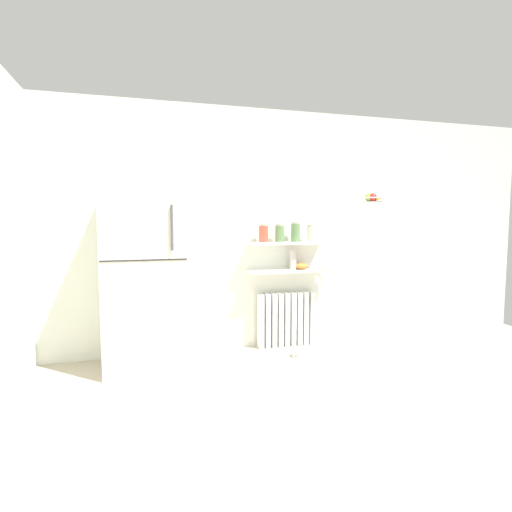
{
  "coord_description": "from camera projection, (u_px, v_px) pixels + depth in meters",
  "views": [
    {
      "loc": [
        -1.2,
        -2.25,
        1.41
      ],
      "look_at": [
        -0.1,
        1.6,
        1.05
      ],
      "focal_mm": 28.35,
      "sensor_mm": 36.0,
      "label": 1
    }
  ],
  "objects": [
    {
      "name": "hanging_fruit_basket",
      "position": [
        371.0,
        198.0,
        4.21
      ],
      "size": [
        0.29,
        0.29,
        0.1
      ],
      "color": "#B2B2B7"
    },
    {
      "name": "pet_food_bowl",
      "position": [
        299.0,
        354.0,
        4.18
      ],
      "size": [
        0.16,
        0.16,
        0.05
      ],
      "primitive_type": "cylinder",
      "color": "#B7B7BC",
      "rests_on": "ground_plane"
    },
    {
      "name": "radiator",
      "position": [
        286.0,
        319.0,
        4.52
      ],
      "size": [
        0.65,
        0.12,
        0.6
      ],
      "color": "white",
      "rests_on": "ground_plane"
    },
    {
      "name": "back_wall",
      "position": [
        253.0,
        230.0,
        4.46
      ],
      "size": [
        7.04,
        0.1,
        2.6
      ],
      "primitive_type": "cube",
      "color": "silver",
      "rests_on": "ground_plane"
    },
    {
      "name": "refrigerator",
      "position": [
        145.0,
        279.0,
        3.82
      ],
      "size": [
        0.75,
        0.67,
        1.7
      ],
      "color": "silver",
      "rests_on": "ground_plane"
    },
    {
      "name": "wall_shelf_lower",
      "position": [
        287.0,
        271.0,
        4.44
      ],
      "size": [
        0.88,
        0.22,
        0.02
      ],
      "primitive_type": "cube",
      "color": "white"
    },
    {
      "name": "wall_shelf_upper",
      "position": [
        288.0,
        243.0,
        4.41
      ],
      "size": [
        0.88,
        0.22,
        0.02
      ],
      "primitive_type": "cube",
      "color": "white"
    },
    {
      "name": "shelf_bowl",
      "position": [
        301.0,
        266.0,
        4.48
      ],
      "size": [
        0.16,
        0.16,
        0.07
      ],
      "primitive_type": "ellipsoid",
      "color": "orange",
      "rests_on": "wall_shelf_lower"
    },
    {
      "name": "storage_jar_0",
      "position": [
        264.0,
        233.0,
        4.33
      ],
      "size": [
        0.1,
        0.1,
        0.19
      ],
      "color": "#C64C38",
      "rests_on": "wall_shelf_upper"
    },
    {
      "name": "vase",
      "position": [
        293.0,
        260.0,
        4.45
      ],
      "size": [
        0.08,
        0.08,
        0.21
      ],
      "primitive_type": "cylinder",
      "color": "#B2ADA8",
      "rests_on": "wall_shelf_lower"
    },
    {
      "name": "storage_jar_2",
      "position": [
        296.0,
        232.0,
        4.43
      ],
      "size": [
        0.1,
        0.1,
        0.21
      ],
      "color": "#5B7F4C",
      "rests_on": "wall_shelf_upper"
    },
    {
      "name": "storage_jar_1",
      "position": [
        280.0,
        233.0,
        4.38
      ],
      "size": [
        0.1,
        0.1,
        0.19
      ],
      "color": "#5B7F4C",
      "rests_on": "wall_shelf_upper"
    },
    {
      "name": "storage_jar_3",
      "position": [
        311.0,
        233.0,
        4.48
      ],
      "size": [
        0.09,
        0.09,
        0.19
      ],
      "color": "beige",
      "rests_on": "wall_shelf_upper"
    },
    {
      "name": "ground_plane",
      "position": [
        307.0,
        405.0,
        3.09
      ],
      "size": [
        7.04,
        7.04,
        0.0
      ],
      "primitive_type": "plane",
      "color": "#B2A893"
    }
  ]
}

